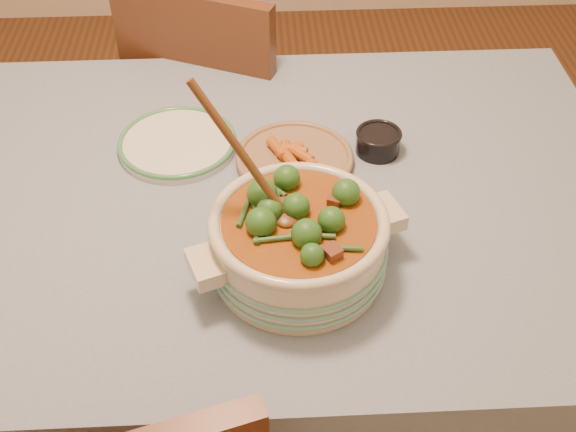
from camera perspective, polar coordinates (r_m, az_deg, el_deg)
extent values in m
plane|color=#4A2A15|center=(2.09, -2.99, -13.84)|extent=(4.50, 4.50, 0.00)
cube|color=brown|center=(1.53, -3.96, 1.11)|extent=(1.60, 1.00, 0.05)
cube|color=gray|center=(1.51, -4.01, 1.90)|extent=(1.68, 1.08, 0.01)
cylinder|color=brown|center=(2.21, 15.80, 1.94)|extent=(0.07, 0.07, 0.70)
cylinder|color=beige|center=(1.31, 0.84, -2.39)|extent=(0.40, 0.40, 0.12)
torus|color=beige|center=(1.26, 0.86, -0.45)|extent=(0.32, 0.32, 0.02)
cube|color=beige|center=(1.35, 7.69, 0.23)|extent=(0.08, 0.10, 0.03)
cube|color=beige|center=(1.25, -6.57, -4.02)|extent=(0.08, 0.10, 0.03)
cylinder|color=#955315|center=(1.27, 0.86, -0.70)|extent=(0.27, 0.27, 0.02)
cylinder|color=silver|center=(1.64, -8.72, 5.64)|extent=(0.35, 0.35, 0.02)
torus|color=#3E8953|center=(1.63, -8.75, 5.86)|extent=(0.26, 0.26, 0.01)
cylinder|color=black|center=(1.61, 7.14, 5.79)|extent=(0.12, 0.12, 0.05)
torus|color=black|center=(1.60, 7.21, 6.49)|extent=(0.10, 0.10, 0.01)
cylinder|color=black|center=(1.60, 7.18, 6.21)|extent=(0.08, 0.08, 0.01)
cylinder|color=#8F6D4F|center=(1.57, 0.52, 4.45)|extent=(0.33, 0.33, 0.02)
torus|color=#8F6D4F|center=(1.57, 0.52, 4.70)|extent=(0.26, 0.26, 0.01)
cube|color=#552D19|center=(2.25, -4.43, 8.40)|extent=(0.58, 0.58, 0.04)
cube|color=#552D19|center=(1.97, -7.21, 10.92)|extent=(0.42, 0.22, 0.47)
cylinder|color=#552D19|center=(2.47, 1.67, 5.36)|extent=(0.04, 0.04, 0.47)
cylinder|color=#552D19|center=(2.59, -6.28, 7.15)|extent=(0.04, 0.04, 0.47)
cylinder|color=#552D19|center=(2.20, -1.63, -0.28)|extent=(0.04, 0.04, 0.47)
cylinder|color=#552D19|center=(2.34, -10.25, 1.99)|extent=(0.04, 0.04, 0.47)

